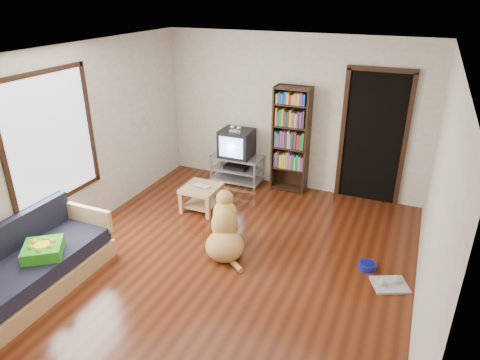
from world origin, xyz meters
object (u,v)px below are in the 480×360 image
at_px(laptop, 200,187).
at_px(grey_rag, 390,285).
at_px(dog, 225,231).
at_px(bookshelf, 291,134).
at_px(crt_tv, 237,143).
at_px(tv_stand, 237,168).
at_px(sofa, 36,266).
at_px(coffee_table, 201,193).
at_px(dog_bowl, 367,266).
at_px(green_cushion, 43,250).

xyz_separation_m(laptop, grey_rag, (2.95, -0.79, -0.40)).
height_order(grey_rag, dog, dog).
bearing_deg(bookshelf, crt_tv, -175.68).
bearing_deg(tv_stand, sofa, -105.02).
relative_size(tv_stand, coffee_table, 1.64).
distance_m(dog_bowl, dog, 1.87).
distance_m(crt_tv, sofa, 3.81).
height_order(tv_stand, crt_tv, crt_tv).
bearing_deg(laptop, dog, -38.40).
bearing_deg(tv_stand, bookshelf, 5.63).
bearing_deg(crt_tv, dog, -70.48).
xyz_separation_m(dog_bowl, dog, (-1.82, -0.34, 0.26)).
bearing_deg(coffee_table, tv_stand, 85.97).
distance_m(sofa, coffee_table, 2.60).
relative_size(grey_rag, coffee_table, 0.73).
height_order(laptop, grey_rag, laptop).
height_order(laptop, crt_tv, crt_tv).
height_order(dog_bowl, sofa, sofa).
bearing_deg(dog_bowl, laptop, 168.55).
relative_size(laptop, sofa, 0.16).
xyz_separation_m(grey_rag, tv_stand, (-2.87, 2.01, 0.25)).
distance_m(dog_bowl, sofa, 4.01).
bearing_deg(laptop, bookshelf, 59.75).
xyz_separation_m(tv_stand, bookshelf, (0.95, 0.09, 0.73)).
xyz_separation_m(bookshelf, sofa, (-1.92, -3.72, -0.74)).
bearing_deg(green_cushion, sofa, 162.57).
bearing_deg(bookshelf, dog_bowl, -48.85).
bearing_deg(tv_stand, dog_bowl, -34.41).
distance_m(dog_bowl, coffee_table, 2.72).
distance_m(crt_tv, dog, 2.29).
bearing_deg(dog, sofa, -138.36).
xyz_separation_m(grey_rag, coffee_table, (-2.95, 0.82, 0.27)).
xyz_separation_m(dog_bowl, sofa, (-3.54, -1.87, 0.22)).
relative_size(dog_bowl, tv_stand, 0.24).
relative_size(bookshelf, sofa, 1.00).
height_order(green_cushion, grey_rag, green_cushion).
xyz_separation_m(dog_bowl, tv_stand, (-2.57, 1.76, 0.23)).
xyz_separation_m(crt_tv, sofa, (-0.97, -3.65, -0.48)).
height_order(dog_bowl, crt_tv, crt_tv).
xyz_separation_m(green_cushion, grey_rag, (3.72, 1.58, -0.47)).
height_order(crt_tv, sofa, crt_tv).
bearing_deg(dog, dog_bowl, 10.49).
xyz_separation_m(crt_tv, dog, (0.75, -2.12, -0.45)).
xyz_separation_m(coffee_table, dog, (0.84, -0.90, 0.02)).
height_order(grey_rag, crt_tv, crt_tv).
bearing_deg(coffee_table, crt_tv, 86.04).
bearing_deg(green_cushion, dog, 6.43).
height_order(laptop, sofa, sofa).
xyz_separation_m(laptop, bookshelf, (1.03, 1.32, 0.59)).
relative_size(laptop, dog_bowl, 1.33).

